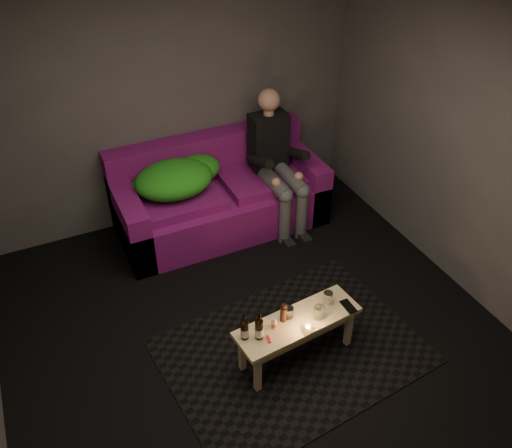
{
  "coord_description": "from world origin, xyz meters",
  "views": [
    {
      "loc": [
        -1.33,
        -2.63,
        3.49
      ],
      "look_at": [
        0.37,
        0.96,
        0.54
      ],
      "focal_mm": 38.0,
      "sensor_mm": 36.0,
      "label": 1
    }
  ],
  "objects": [
    {
      "name": "floor",
      "position": [
        0.0,
        0.0,
        0.0
      ],
      "size": [
        4.5,
        4.5,
        0.0
      ],
      "primitive_type": "plane",
      "color": "black",
      "rests_on": "ground"
    },
    {
      "name": "room",
      "position": [
        0.0,
        0.47,
        1.64
      ],
      "size": [
        4.5,
        4.5,
        4.5
      ],
      "color": "silver",
      "rests_on": "ground"
    },
    {
      "name": "rug",
      "position": [
        0.2,
        -0.09,
        0.0
      ],
      "size": [
        2.18,
        1.68,
        0.01
      ],
      "primitive_type": "cube",
      "rotation": [
        0.0,
        0.0,
        0.11
      ],
      "color": "black",
      "rests_on": "floor"
    },
    {
      "name": "sofa",
      "position": [
        0.34,
        1.82,
        0.33
      ],
      "size": [
        2.13,
        0.96,
        0.92
      ],
      "color": "#640D63",
      "rests_on": "floor"
    },
    {
      "name": "green_blanket",
      "position": [
        -0.09,
        1.81,
        0.69
      ],
      "size": [
        0.94,
        0.64,
        0.32
      ],
      "color": "#268418",
      "rests_on": "sofa"
    },
    {
      "name": "person",
      "position": [
        0.92,
        1.65,
        0.74
      ],
      "size": [
        0.38,
        0.88,
        1.42
      ],
      "color": "black",
      "rests_on": "sofa"
    },
    {
      "name": "coffee_table",
      "position": [
        0.2,
        -0.14,
        0.34
      ],
      "size": [
        1.04,
        0.43,
        0.42
      ],
      "rotation": [
        0.0,
        0.0,
        0.11
      ],
      "color": "tan",
      "rests_on": "rug"
    },
    {
      "name": "beer_bottle_a",
      "position": [
        -0.24,
        -0.13,
        0.51
      ],
      "size": [
        0.06,
        0.06,
        0.25
      ],
      "color": "black",
      "rests_on": "coffee_table"
    },
    {
      "name": "beer_bottle_b",
      "position": [
        -0.14,
        -0.17,
        0.51
      ],
      "size": [
        0.06,
        0.06,
        0.26
      ],
      "color": "black",
      "rests_on": "coffee_table"
    },
    {
      "name": "salt_shaker",
      "position": [
        0.0,
        -0.13,
        0.46
      ],
      "size": [
        0.05,
        0.05,
        0.09
      ],
      "primitive_type": "cylinder",
      "rotation": [
        0.0,
        0.0,
        -0.02
      ],
      "color": "silver",
      "rests_on": "coffee_table"
    },
    {
      "name": "pepper_mill",
      "position": [
        0.1,
        -0.09,
        0.48
      ],
      "size": [
        0.07,
        0.07,
        0.13
      ],
      "primitive_type": "cylinder",
      "rotation": [
        0.0,
        0.0,
        -0.42
      ],
      "color": "black",
      "rests_on": "coffee_table"
    },
    {
      "name": "tumbler_back",
      "position": [
        0.15,
        -0.08,
        0.46
      ],
      "size": [
        0.1,
        0.1,
        0.09
      ],
      "primitive_type": "cylinder",
      "rotation": [
        0.0,
        0.0,
        -0.24
      ],
      "color": "white",
      "rests_on": "coffee_table"
    },
    {
      "name": "tealight",
      "position": [
        0.22,
        -0.26,
        0.44
      ],
      "size": [
        0.06,
        0.06,
        0.04
      ],
      "color": "white",
      "rests_on": "coffee_table"
    },
    {
      "name": "tumbler_front",
      "position": [
        0.36,
        -0.18,
        0.47
      ],
      "size": [
        0.11,
        0.11,
        0.11
      ],
      "primitive_type": "cylinder",
      "rotation": [
        0.0,
        0.0,
        0.35
      ],
      "color": "white",
      "rests_on": "coffee_table"
    },
    {
      "name": "steel_cup",
      "position": [
        0.51,
        -0.07,
        0.47
      ],
      "size": [
        0.08,
        0.08,
        0.1
      ],
      "primitive_type": "cylinder",
      "rotation": [
        0.0,
        0.0,
        0.13
      ],
      "color": "#BBBDC3",
      "rests_on": "coffee_table"
    },
    {
      "name": "smartphone",
      "position": [
        0.63,
        -0.19,
        0.42
      ],
      "size": [
        0.08,
        0.15,
        0.01
      ],
      "primitive_type": "cube",
      "rotation": [
        0.0,
        0.0,
        -0.0
      ],
      "color": "black",
      "rests_on": "coffee_table"
    },
    {
      "name": "red_lighter",
      "position": [
        -0.09,
        -0.22,
        0.42
      ],
      "size": [
        0.04,
        0.08,
        0.01
      ],
      "primitive_type": "cube",
      "rotation": [
        0.0,
        0.0,
        -0.2
      ],
      "color": "red",
      "rests_on": "coffee_table"
    }
  ]
}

